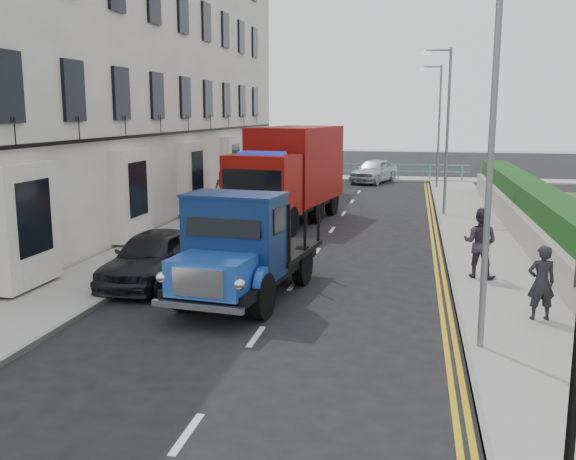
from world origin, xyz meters
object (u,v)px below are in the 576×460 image
object	(u,v)px
lamp_near	(485,136)
bedford_lorry	(238,254)
red_lorry	(290,172)
lamp_far	(437,119)
lamp_mid	(445,122)
pedestrian_east_near	(541,283)
parked_car_front	(154,257)

from	to	relation	value
lamp_near	bedford_lorry	size ratio (longest dim) A/B	1.24
bedford_lorry	red_lorry	world-z (taller)	red_lorry
lamp_far	bedford_lorry	bearing A→B (deg)	-102.11
bedford_lorry	lamp_mid	bearing A→B (deg)	76.86
lamp_far	lamp_mid	bearing A→B (deg)	-90.00
lamp_mid	lamp_far	size ratio (longest dim) A/B	1.00
lamp_mid	pedestrian_east_near	bearing A→B (deg)	-84.00
parked_car_front	pedestrian_east_near	xyz separation A→B (m)	(9.26, -1.61, 0.21)
lamp_mid	lamp_near	bearing A→B (deg)	-90.00
bedford_lorry	pedestrian_east_near	xyz separation A→B (m)	(6.61, -0.26, -0.27)
bedford_lorry	parked_car_front	size ratio (longest dim) A/B	1.36
lamp_near	parked_car_front	distance (m)	9.13
lamp_mid	red_lorry	distance (m)	6.91
red_lorry	parked_car_front	distance (m)	10.13
lamp_far	parked_car_front	distance (m)	24.06
parked_car_front	red_lorry	bearing A→B (deg)	83.00
red_lorry	pedestrian_east_near	distance (m)	13.81
bedford_lorry	lamp_far	bearing A→B (deg)	85.02
lamp_near	bedford_lorry	distance (m)	6.22
lamp_near	parked_car_front	bearing A→B (deg)	155.96
lamp_near	parked_car_front	world-z (taller)	lamp_near
lamp_near	red_lorry	size ratio (longest dim) A/B	0.92
lamp_mid	pedestrian_east_near	size ratio (longest dim) A/B	4.40
bedford_lorry	parked_car_front	distance (m)	3.01
lamp_near	lamp_far	world-z (taller)	same
lamp_near	pedestrian_east_near	bearing A→B (deg)	51.42
lamp_far	bedford_lorry	size ratio (longest dim) A/B	1.24
red_lorry	pedestrian_east_near	size ratio (longest dim) A/B	4.77
lamp_near	pedestrian_east_near	distance (m)	3.90
bedford_lorry	red_lorry	size ratio (longest dim) A/B	0.74
lamp_far	parked_car_front	bearing A→B (deg)	-109.04
pedestrian_east_near	parked_car_front	bearing A→B (deg)	-19.19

